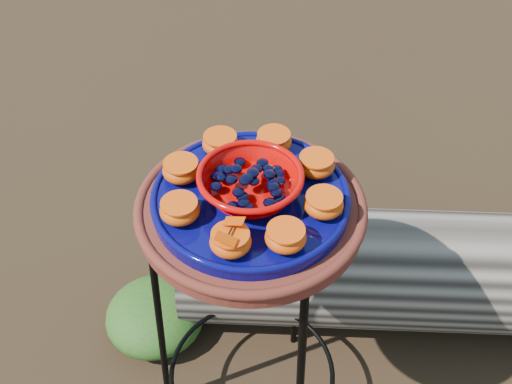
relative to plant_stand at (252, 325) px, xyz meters
The scene contains 17 objects.
plant_stand is the anchor object (origin of this frame).
terracotta_saucer 0.37m from the plant_stand, ahead, with size 0.42×0.42×0.03m, color #532516.
cobalt_plate 0.40m from the plant_stand, ahead, with size 0.36×0.36×0.02m, color #00063B.
red_bowl 0.43m from the plant_stand, ahead, with size 0.18×0.18×0.05m, color #C60502, non-canonical shape.
glass_gems 0.47m from the plant_stand, ahead, with size 0.14×0.14×0.02m, color black, non-canonical shape.
orange_half_0 0.45m from the plant_stand, 71.92° to the right, with size 0.07×0.07×0.04m, color red.
orange_half_1 0.45m from the plant_stand, 32.42° to the right, with size 0.07×0.07×0.04m, color red.
orange_half_2 0.45m from the plant_stand, 12.58° to the left, with size 0.07×0.07×0.04m, color red.
orange_half_3 0.45m from the plant_stand, 57.58° to the left, with size 0.07×0.07×0.04m, color red.
orange_half_4 0.45m from the plant_stand, 102.58° to the left, with size 0.07×0.07×0.04m, color red.
orange_half_5 0.45m from the plant_stand, 147.58° to the left, with size 0.07×0.07×0.04m, color red.
orange_half_6 0.45m from the plant_stand, 167.42° to the right, with size 0.07×0.07×0.04m, color red.
orange_half_7 0.45m from the plant_stand, 122.42° to the right, with size 0.07×0.07×0.04m, color red.
butterfly 0.47m from the plant_stand, 71.92° to the right, with size 0.07×0.05×0.01m, color #CD3C00, non-canonical shape.
driftwood_log 0.78m from the plant_stand, 54.54° to the left, with size 1.79×0.47×0.34m, color black, non-canonical shape.
foliage_left 0.45m from the plant_stand, behind, with size 0.28×0.28×0.14m, color #1E4118.
foliage_back 0.62m from the plant_stand, 117.36° to the left, with size 0.29×0.29×0.14m, color #1E4118.
Camera 1 is at (0.45, -0.70, 1.56)m, focal length 45.00 mm.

